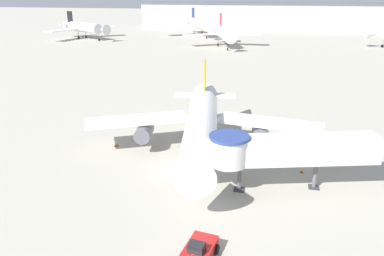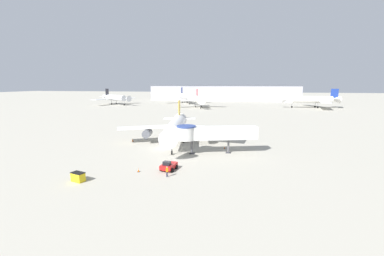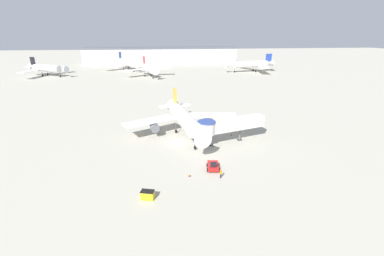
{
  "view_description": "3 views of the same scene",
  "coord_description": "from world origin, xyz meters",
  "views": [
    {
      "loc": [
        10.44,
        -38.05,
        19.83
      ],
      "look_at": [
        1.54,
        1.34,
        4.98
      ],
      "focal_mm": 35.0,
      "sensor_mm": 36.0,
      "label": 1
    },
    {
      "loc": [
        18.26,
        -56.1,
        15.15
      ],
      "look_at": [
        6.76,
        1.38,
        4.93
      ],
      "focal_mm": 24.0,
      "sensor_mm": 36.0,
      "label": 2
    },
    {
      "loc": [
        -4.35,
        -57.61,
        24.99
      ],
      "look_at": [
        3.17,
        -2.24,
        4.37
      ],
      "focal_mm": 24.0,
      "sensor_mm": 36.0,
      "label": 3
    }
  ],
  "objects": [
    {
      "name": "service_container_yellow",
      "position": [
        -6.72,
        -22.19,
        0.73
      ],
      "size": [
        2.41,
        1.83,
        1.45
      ],
      "rotation": [
        0.0,
        0.0,
        -0.29
      ],
      "color": "yellow",
      "rests_on": "ground_plane"
    },
    {
      "name": "background_jet_red_tail",
      "position": [
        -9.38,
        103.49,
        5.06
      ],
      "size": [
        29.36,
        27.49,
        11.59
      ],
      "rotation": [
        0.0,
        0.0,
        0.3
      ],
      "color": "white",
      "rests_on": "ground_plane"
    },
    {
      "name": "main_airplane",
      "position": [
        1.96,
        5.11,
        4.38
      ],
      "size": [
        30.99,
        28.22,
        10.4
      ],
      "rotation": [
        0.0,
        0.0,
        0.16
      ],
      "color": "white",
      "rests_on": "ground_plane"
    },
    {
      "name": "pushback_tug_red",
      "position": [
        5.67,
        -14.32,
        0.79
      ],
      "size": [
        2.82,
        3.64,
        1.79
      ],
      "rotation": [
        0.0,
        0.0,
        -0.15
      ],
      "color": "red",
      "rests_on": "ground_plane"
    },
    {
      "name": "jet_bridge",
      "position": [
        11.65,
        -1.73,
        4.54
      ],
      "size": [
        17.32,
        7.64,
        6.23
      ],
      "rotation": [
        0.0,
        0.0,
        0.28
      ],
      "color": "silver",
      "rests_on": "ground_plane"
    },
    {
      "name": "ground_crew_marshaller",
      "position": [
        6.39,
        -17.62,
        1.04
      ],
      "size": [
        0.4,
        0.34,
        1.8
      ],
      "rotation": [
        0.0,
        0.0,
        0.5
      ],
      "color": "#1E2338",
      "rests_on": "ground_plane"
    },
    {
      "name": "traffic_cone_port_wing",
      "position": [
        -9.91,
        5.29,
        0.38
      ],
      "size": [
        0.48,
        0.48,
        0.8
      ],
      "color": "black",
      "rests_on": "ground_plane"
    },
    {
      "name": "ground_plane",
      "position": [
        0.0,
        0.0,
        0.0
      ],
      "size": [
        800.0,
        800.0,
        0.0
      ],
      "primitive_type": "plane",
      "color": "#A8A393"
    },
    {
      "name": "background_jet_black_tail",
      "position": [
        -72.04,
        114.29,
        4.94
      ],
      "size": [
        29.25,
        31.45,
        11.31
      ],
      "rotation": [
        0.0,
        0.0,
        1.04
      ],
      "color": "silver",
      "rests_on": "ground_plane"
    },
    {
      "name": "traffic_cone_starboard_wing",
      "position": [
        14.28,
        2.75,
        0.28
      ],
      "size": [
        0.36,
        0.36,
        0.6
      ],
      "color": "black",
      "rests_on": "ground_plane"
    },
    {
      "name": "background_jet_navy_tail",
      "position": [
        -25.88,
        138.16,
        5.22
      ],
      "size": [
        34.27,
        34.46,
        11.98
      ],
      "rotation": [
        0.0,
        0.0,
        0.45
      ],
      "color": "white",
      "rests_on": "ground_plane"
    },
    {
      "name": "background_jet_blue_tail",
      "position": [
        60.94,
        116.16,
        5.17
      ],
      "size": [
        35.81,
        38.08,
        11.87
      ],
      "rotation": [
        0.0,
        0.0,
        -1.43
      ],
      "color": "white",
      "rests_on": "ground_plane"
    },
    {
      "name": "terminal_building",
      "position": [
        0.34,
        175.0,
        7.05
      ],
      "size": [
        129.08,
        18.72,
        14.08
      ],
      "color": "#A8A8B2",
      "rests_on": "ground_plane"
    },
    {
      "name": "traffic_cone_apron_front",
      "position": [
        0.81,
        -16.22,
        0.32
      ],
      "size": [
        0.41,
        0.41,
        0.68
      ],
      "color": "black",
      "rests_on": "ground_plane"
    }
  ]
}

